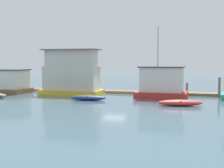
{
  "coord_description": "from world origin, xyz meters",
  "views": [
    {
      "loc": [
        9.42,
        -33.28,
        3.9
      ],
      "look_at": [
        0.0,
        -1.0,
        1.4
      ],
      "focal_mm": 50.0,
      "sensor_mm": 36.0,
      "label": 1
    }
  ],
  "objects_px": {
    "houseboat_red": "(162,83)",
    "dinghy_navy": "(88,98)",
    "dinghy_red": "(180,103)",
    "mooring_post_centre": "(187,89)",
    "mooring_post_near_right": "(219,87)",
    "houseboat_yellow": "(71,74)"
  },
  "relations": [
    {
      "from": "mooring_post_centre",
      "to": "dinghy_navy",
      "type": "bearing_deg",
      "value": -145.05
    },
    {
      "from": "houseboat_yellow",
      "to": "houseboat_red",
      "type": "height_order",
      "value": "houseboat_red"
    },
    {
      "from": "dinghy_red",
      "to": "mooring_post_centre",
      "type": "height_order",
      "value": "mooring_post_centre"
    },
    {
      "from": "dinghy_navy",
      "to": "mooring_post_near_right",
      "type": "relative_size",
      "value": 1.73
    },
    {
      "from": "houseboat_yellow",
      "to": "dinghy_navy",
      "type": "relative_size",
      "value": 1.93
    },
    {
      "from": "mooring_post_near_right",
      "to": "mooring_post_centre",
      "type": "bearing_deg",
      "value": 180.0
    },
    {
      "from": "dinghy_navy",
      "to": "mooring_post_centre",
      "type": "distance_m",
      "value": 11.28
    },
    {
      "from": "dinghy_red",
      "to": "mooring_post_near_right",
      "type": "xyz_separation_m",
      "value": [
        3.59,
        7.95,
        0.8
      ]
    },
    {
      "from": "dinghy_red",
      "to": "mooring_post_centre",
      "type": "relative_size",
      "value": 2.72
    },
    {
      "from": "dinghy_navy",
      "to": "mooring_post_centre",
      "type": "height_order",
      "value": "mooring_post_centre"
    },
    {
      "from": "houseboat_yellow",
      "to": "dinghy_navy",
      "type": "bearing_deg",
      "value": -50.64
    },
    {
      "from": "houseboat_red",
      "to": "dinghy_navy",
      "type": "height_order",
      "value": "houseboat_red"
    },
    {
      "from": "mooring_post_near_right",
      "to": "dinghy_navy",
      "type": "bearing_deg",
      "value": -152.96
    },
    {
      "from": "dinghy_navy",
      "to": "mooring_post_near_right",
      "type": "height_order",
      "value": "mooring_post_near_right"
    },
    {
      "from": "mooring_post_centre",
      "to": "houseboat_yellow",
      "type": "bearing_deg",
      "value": -172.65
    },
    {
      "from": "houseboat_red",
      "to": "mooring_post_near_right",
      "type": "distance_m",
      "value": 6.35
    },
    {
      "from": "mooring_post_centre",
      "to": "mooring_post_near_right",
      "type": "distance_m",
      "value": 3.43
    },
    {
      "from": "dinghy_red",
      "to": "mooring_post_near_right",
      "type": "distance_m",
      "value": 8.76
    },
    {
      "from": "houseboat_red",
      "to": "mooring_post_centre",
      "type": "xyz_separation_m",
      "value": [
        2.5,
        2.27,
        -0.79
      ]
    },
    {
      "from": "dinghy_red",
      "to": "dinghy_navy",
      "type": "bearing_deg",
      "value": 170.61
    },
    {
      "from": "houseboat_red",
      "to": "dinghy_navy",
      "type": "xyz_separation_m",
      "value": [
        -6.74,
        -4.18,
        -1.27
      ]
    },
    {
      "from": "dinghy_navy",
      "to": "mooring_post_near_right",
      "type": "xyz_separation_m",
      "value": [
        12.64,
        6.45,
        0.81
      ]
    }
  ]
}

